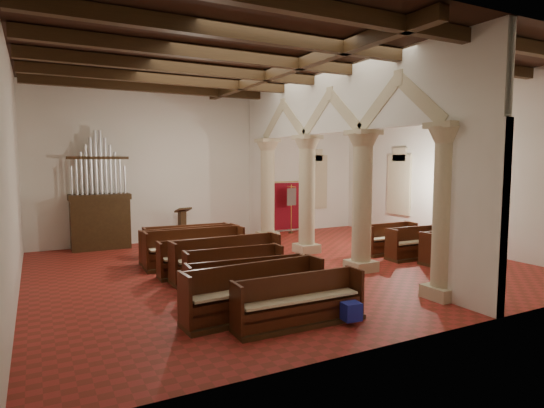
{
  "coord_description": "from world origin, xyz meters",
  "views": [
    {
      "loc": [
        -6.52,
        -11.84,
        3.22
      ],
      "look_at": [
        -0.09,
        0.5,
        1.87
      ],
      "focal_mm": 30.0,
      "sensor_mm": 36.0,
      "label": 1
    }
  ],
  "objects_px": {
    "pipe_organ": "(100,211)",
    "nave_pew_0": "(300,309)",
    "processional_banner": "(291,216)",
    "aisle_pew_0": "(448,252)",
    "lectern": "(182,228)"
  },
  "relations": [
    {
      "from": "lectern",
      "to": "nave_pew_0",
      "type": "xyz_separation_m",
      "value": [
        -0.58,
        -9.93,
        -0.25
      ]
    },
    {
      "from": "pipe_organ",
      "to": "aisle_pew_0",
      "type": "distance_m",
      "value": 12.03
    },
    {
      "from": "processional_banner",
      "to": "pipe_organ",
      "type": "bearing_deg",
      "value": 173.24
    },
    {
      "from": "processional_banner",
      "to": "aisle_pew_0",
      "type": "distance_m",
      "value": 7.51
    },
    {
      "from": "aisle_pew_0",
      "to": "processional_banner",
      "type": "bearing_deg",
      "value": 98.09
    },
    {
      "from": "pipe_organ",
      "to": "nave_pew_0",
      "type": "bearing_deg",
      "value": -76.17
    },
    {
      "from": "processional_banner",
      "to": "nave_pew_0",
      "type": "xyz_separation_m",
      "value": [
        -5.49,
        -9.86,
        -0.44
      ]
    },
    {
      "from": "lectern",
      "to": "processional_banner",
      "type": "relative_size",
      "value": 0.65
    },
    {
      "from": "pipe_organ",
      "to": "processional_banner",
      "type": "height_order",
      "value": "pipe_organ"
    },
    {
      "from": "pipe_organ",
      "to": "lectern",
      "type": "bearing_deg",
      "value": -0.24
    },
    {
      "from": "lectern",
      "to": "aisle_pew_0",
      "type": "distance_m",
      "value": 9.78
    },
    {
      "from": "pipe_organ",
      "to": "aisle_pew_0",
      "type": "relative_size",
      "value": 2.13
    },
    {
      "from": "processional_banner",
      "to": "aisle_pew_0",
      "type": "relative_size",
      "value": 1.04
    },
    {
      "from": "nave_pew_0",
      "to": "pipe_organ",
      "type": "bearing_deg",
      "value": 104.37
    },
    {
      "from": "pipe_organ",
      "to": "aisle_pew_0",
      "type": "bearing_deg",
      "value": -38.3
    }
  ]
}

